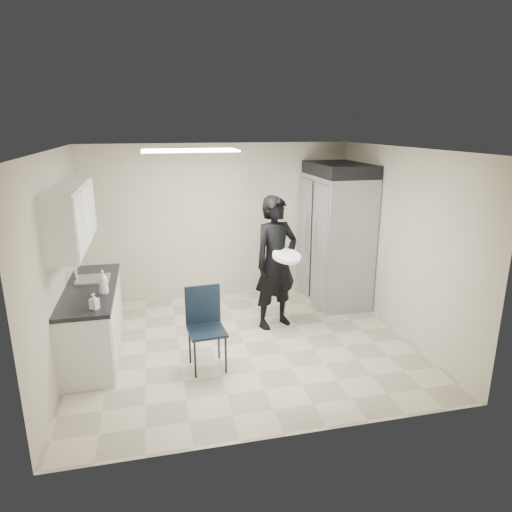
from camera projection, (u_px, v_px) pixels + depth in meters
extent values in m
plane|color=#C0B397|center=(244.00, 343.00, 6.26)|extent=(4.50, 4.50, 0.00)
plane|color=silver|center=(242.00, 149.00, 5.54)|extent=(4.50, 4.50, 0.00)
plane|color=#BBB19B|center=(220.00, 221.00, 7.77)|extent=(4.50, 0.00, 4.50)
plane|color=#BBB19B|center=(57.00, 264.00, 5.41)|extent=(0.00, 4.00, 4.00)
plane|color=#BBB19B|center=(400.00, 242.00, 6.39)|extent=(0.00, 4.00, 4.00)
cube|color=white|center=(190.00, 150.00, 5.79)|extent=(1.20, 0.60, 0.02)
cube|color=silver|center=(93.00, 322.00, 5.90)|extent=(0.60, 1.90, 0.86)
cube|color=black|center=(90.00, 289.00, 5.78)|extent=(0.64, 1.95, 0.05)
cube|color=gray|center=(93.00, 283.00, 6.02)|extent=(0.42, 0.40, 0.14)
cylinder|color=silver|center=(76.00, 274.00, 5.93)|extent=(0.02, 0.02, 0.24)
cube|color=silver|center=(71.00, 216.00, 5.49)|extent=(0.35, 1.80, 0.75)
cube|color=black|center=(80.00, 215.00, 6.61)|extent=(0.22, 0.30, 0.35)
cube|color=yellow|center=(60.00, 268.00, 5.53)|extent=(0.00, 0.12, 0.07)
cube|color=yellow|center=(63.00, 266.00, 5.72)|extent=(0.00, 0.12, 0.07)
cube|color=gray|center=(336.00, 240.00, 7.56)|extent=(0.80, 1.35, 2.10)
cube|color=black|center=(339.00, 169.00, 7.24)|extent=(0.80, 1.35, 0.20)
cube|color=black|center=(207.00, 331.00, 5.49)|extent=(0.47, 0.47, 0.98)
imported|color=black|center=(276.00, 263.00, 6.56)|extent=(0.83, 0.69, 1.94)
cylinder|color=white|center=(287.00, 256.00, 6.32)|extent=(0.52, 0.52, 0.05)
imported|color=white|center=(103.00, 282.00, 5.50)|extent=(0.14, 0.14, 0.30)
imported|color=#B4B3C0|center=(94.00, 301.00, 5.06)|extent=(0.11, 0.11, 0.18)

